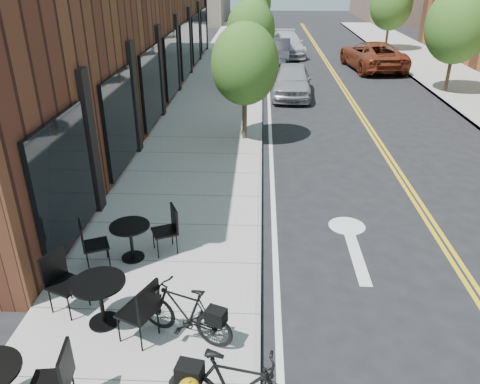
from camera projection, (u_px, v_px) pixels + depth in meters
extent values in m
plane|color=black|center=(261.00, 320.00, 8.03)|extent=(120.00, 120.00, 0.00)
cube|color=#9E9B93|center=(207.00, 130.00, 17.06)|extent=(4.00, 70.00, 0.12)
cube|color=#441F15|center=(107.00, 18.00, 19.33)|extent=(5.00, 28.00, 7.00)
cylinder|color=#382B1E|center=(245.00, 115.00, 15.73)|extent=(0.16, 0.16, 1.61)
ellipsoid|color=#2F5D1D|center=(245.00, 64.00, 14.99)|extent=(2.20, 2.20, 2.64)
cylinder|color=#382B1E|center=(250.00, 67.00, 22.90)|extent=(0.16, 0.16, 1.68)
ellipsoid|color=#2F5D1D|center=(251.00, 29.00, 22.12)|extent=(2.30, 2.30, 2.76)
cylinder|color=#382B1E|center=(254.00, 43.00, 30.10)|extent=(0.16, 0.16, 1.57)
ellipsoid|color=#2F5D1D|center=(254.00, 17.00, 29.39)|extent=(2.10, 2.10, 2.52)
cylinder|color=#382B1E|center=(255.00, 27.00, 37.25)|extent=(0.16, 0.16, 1.71)
ellipsoid|color=#2F5D1D|center=(256.00, 3.00, 36.46)|extent=(2.40, 2.40, 2.88)
cylinder|color=#382B1E|center=(449.00, 72.00, 21.60)|extent=(0.16, 0.16, 1.82)
ellipsoid|color=#2F5D1D|center=(458.00, 25.00, 20.71)|extent=(2.80, 2.80, 3.36)
cylinder|color=#382B1E|center=(387.00, 36.00, 32.37)|extent=(0.16, 0.16, 1.82)
ellipsoid|color=#2F5D1D|center=(391.00, 4.00, 31.48)|extent=(2.80, 2.80, 3.36)
cylinder|color=gold|center=(189.00, 382.00, 5.69)|extent=(0.06, 0.06, 0.05)
imported|color=black|center=(185.00, 312.00, 7.27)|extent=(1.71, 1.05, 0.99)
cylinder|color=black|center=(105.00, 322.00, 7.78)|extent=(0.67, 0.67, 0.03)
cylinder|color=black|center=(101.00, 303.00, 7.61)|extent=(0.09, 0.09, 0.80)
cylinder|color=black|center=(98.00, 283.00, 7.43)|extent=(1.15, 1.15, 0.03)
cylinder|color=black|center=(133.00, 257.00, 9.50)|extent=(0.61, 0.61, 0.03)
cylinder|color=black|center=(131.00, 242.00, 9.34)|extent=(0.08, 0.08, 0.73)
cylinder|color=black|center=(130.00, 226.00, 9.18)|extent=(1.05, 1.05, 0.03)
imported|color=#93959A|center=(292.00, 80.00, 21.30)|extent=(1.98, 4.38, 1.46)
imported|color=black|center=(276.00, 53.00, 27.77)|extent=(1.88, 4.71, 1.52)
imported|color=silver|center=(286.00, 44.00, 30.98)|extent=(2.51, 5.25, 1.48)
imported|color=maroon|center=(372.00, 55.00, 26.86)|extent=(3.29, 5.93, 1.57)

